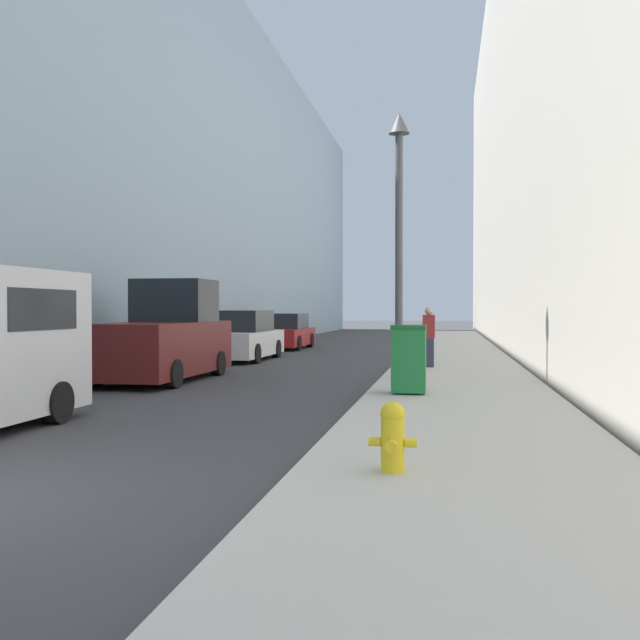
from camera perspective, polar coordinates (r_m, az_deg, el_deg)
sidewalk_right at (r=23.38m, az=10.78°, el=-3.22°), size 3.59×60.00×0.14m
building_left_glass at (r=35.22m, az=-15.43°, el=10.64°), size 12.00×60.00×15.45m
fire_hydrant at (r=7.10m, az=5.83°, el=-9.14°), size 0.47×0.36×0.69m
trash_bin at (r=13.58m, az=7.12°, el=-3.07°), size 0.65×0.67×1.29m
lamppost at (r=16.81m, az=6.34°, el=8.11°), size 0.49×0.49×6.16m
pickup_truck at (r=17.77m, az=-12.34°, el=-1.47°), size 2.05×4.98×2.48m
parked_sedan_near at (r=24.29m, az=-6.17°, el=-1.41°), size 1.85×4.71×1.69m
parked_sedan_far at (r=31.13m, az=-2.74°, el=-1.01°), size 1.86×4.66×1.54m
pedestrian_on_sidewalk at (r=19.80m, az=8.69°, el=-1.34°), size 0.33×0.22×1.65m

